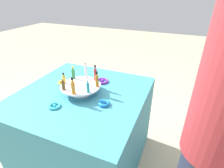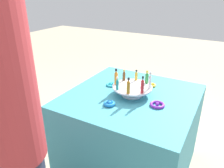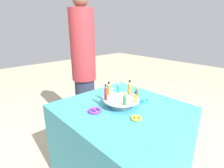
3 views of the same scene
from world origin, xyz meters
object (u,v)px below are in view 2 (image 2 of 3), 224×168
at_px(bottle_gold, 136,75).
at_px(person_figure, 11,130).
at_px(bottle_red, 142,85).
at_px(bottle_clear, 150,81).
at_px(bottle_green, 147,78).
at_px(bottle_brown, 124,76).
at_px(ribbon_bow_gold, 151,85).
at_px(ribbon_bow_purple, 157,105).
at_px(display_stand, 132,89).
at_px(ribbon_bow_teal, 111,85).
at_px(bottle_teal, 117,84).
at_px(bottle_amber, 128,86).
at_px(bottle_orange, 116,77).
at_px(ribbon_bow_blue, 109,104).

height_order(bottle_gold, person_figure, person_figure).
distance_m(bottle_red, bottle_clear, 0.10).
xyz_separation_m(bottle_clear, bottle_green, (-0.08, -0.06, -0.01)).
xyz_separation_m(bottle_clear, bottle_gold, (-0.11, -0.16, -0.02)).
xyz_separation_m(bottle_brown, ribbon_bow_gold, (-0.16, 0.18, -0.11)).
xyz_separation_m(bottle_gold, ribbon_bow_purple, (0.20, 0.26, -0.10)).
distance_m(display_stand, bottle_clear, 0.16).
xyz_separation_m(ribbon_bow_teal, ribbon_bow_purple, (0.15, 0.46, 0.00)).
height_order(bottle_green, ribbon_bow_teal, bottle_green).
bearing_deg(ribbon_bow_teal, bottle_teal, 40.49).
distance_m(bottle_amber, bottle_clear, 0.19).
relative_size(bottle_clear, bottle_brown, 1.47).
xyz_separation_m(display_stand, bottle_amber, (0.13, 0.03, 0.08)).
relative_size(bottle_green, bottle_gold, 1.21).
bearing_deg(bottle_gold, bottle_amber, 10.99).
height_order(bottle_green, bottle_gold, bottle_green).
distance_m(bottle_teal, bottle_brown, 0.19).
xyz_separation_m(bottle_orange, person_figure, (0.88, -0.10, 0.02)).
relative_size(ribbon_bow_gold, ribbon_bow_blue, 0.98).
bearing_deg(person_figure, bottle_teal, 3.15).
bearing_deg(bottle_gold, display_stand, 10.99).
relative_size(bottle_teal, bottle_gold, 1.16).
xyz_separation_m(display_stand, person_figure, (0.90, -0.23, 0.10)).
xyz_separation_m(bottle_gold, ribbon_bow_teal, (0.06, -0.21, -0.11)).
height_order(bottle_amber, ribbon_bow_blue, bottle_amber).
bearing_deg(bottle_red, bottle_teal, -79.01).
bearing_deg(bottle_teal, bottle_red, 100.99).
height_order(bottle_orange, ribbon_bow_teal, bottle_orange).
height_order(bottle_teal, bottle_amber, bottle_amber).
bearing_deg(bottle_green, bottle_amber, -11.51).
distance_m(bottle_red, ribbon_bow_purple, 0.17).
height_order(ribbon_bow_blue, ribbon_bow_purple, ribbon_bow_blue).
xyz_separation_m(bottle_red, bottle_orange, (-0.05, -0.24, -0.00)).
relative_size(bottle_gold, bottle_brown, 0.96).
distance_m(bottle_gold, person_figure, 1.06).
relative_size(bottle_clear, person_figure, 0.08).
bearing_deg(bottle_gold, ribbon_bow_teal, -74.67).
relative_size(ribbon_bow_gold, person_figure, 0.05).
bearing_deg(ribbon_bow_purple, person_figure, -29.19).
bearing_deg(ribbon_bow_teal, bottle_clear, 82.35).
bearing_deg(bottle_orange, display_stand, 100.99).
distance_m(bottle_brown, ribbon_bow_purple, 0.39).
bearing_deg(ribbon_bow_teal, display_stand, 72.29).
distance_m(bottle_clear, ribbon_bow_blue, 0.35).
distance_m(bottle_clear, ribbon_bow_purple, 0.19).
relative_size(bottle_clear, bottle_green, 1.27).
distance_m(bottle_gold, bottle_brown, 0.10).
relative_size(bottle_red, bottle_green, 1.24).
xyz_separation_m(ribbon_bow_purple, person_figure, (0.83, -0.46, 0.14)).
bearing_deg(ribbon_bow_teal, ribbon_bow_purple, 72.29).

